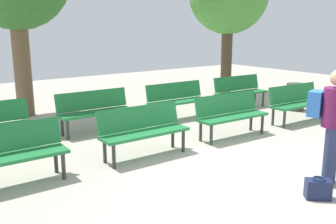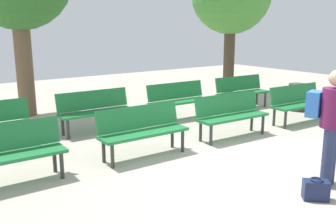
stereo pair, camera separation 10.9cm
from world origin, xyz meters
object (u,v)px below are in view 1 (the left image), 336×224
object	(u,v)px
bench_r0_c3	(297,101)
bench_r1_c3	(240,90)
trash_bin	(295,97)
bench_r0_c2	(230,113)
bench_r1_c1	(95,109)
bench_r1_c2	(177,98)
bench_r0_c0	(8,152)
bench_r0_c1	(143,128)
handbag	(318,189)
visitor_with_backpack	(331,120)

from	to	relation	value
bench_r0_c3	bench_r1_c3	xyz separation A→B (m)	(0.09, 1.88, 0.00)
bench_r1_c3	trash_bin	distance (m)	1.49
bench_r0_c2	bench_r1_c1	bearing A→B (deg)	138.59
bench_r1_c1	bench_r1_c2	size ratio (longest dim) A/B	1.00
bench_r0_c2	bench_r1_c1	size ratio (longest dim) A/B	1.00
bench_r1_c3	trash_bin	bearing A→B (deg)	-43.95
bench_r0_c0	bench_r0_c3	xyz separation A→B (m)	(6.41, -0.23, 0.00)
bench_r0_c3	bench_r0_c0	bearing A→B (deg)	-179.52
bench_r0_c1	bench_r0_c2	world-z (taller)	same
bench_r1_c1	handbag	xyz separation A→B (m)	(0.91, -4.70, -0.37)
bench_r0_c3	bench_r1_c3	distance (m)	1.88
visitor_with_backpack	handbag	size ratio (longest dim) A/B	4.61
bench_r0_c0	bench_r0_c3	bearing A→B (deg)	-1.28
bench_r0_c1	visitor_with_backpack	bearing A→B (deg)	-58.93
bench_r1_c1	bench_r1_c3	bearing A→B (deg)	-0.68
visitor_with_backpack	bench_r0_c0	bearing A→B (deg)	-53.54
bench_r1_c1	visitor_with_backpack	xyz separation A→B (m)	(1.46, -4.48, 0.43)
bench_r1_c2	visitor_with_backpack	xyz separation A→B (m)	(-0.67, -4.36, 0.43)
bench_r0_c1	bench_r0_c2	xyz separation A→B (m)	(2.07, -0.06, 0.00)
bench_r1_c1	bench_r0_c3	bearing A→B (deg)	-24.46
bench_r1_c2	bench_r1_c3	xyz separation A→B (m)	(2.13, -0.06, 0.00)
trash_bin	bench_r0_c1	bearing A→B (deg)	-172.92
bench_r1_c3	visitor_with_backpack	world-z (taller)	visitor_with_backpack
bench_r0_c0	bench_r0_c3	size ratio (longest dim) A/B	0.99
bench_r0_c1	bench_r1_c3	world-z (taller)	same
bench_r0_c3	trash_bin	xyz separation A→B (m)	(1.10, 0.80, -0.15)
bench_r0_c1	handbag	distance (m)	2.95
bench_r0_c3	bench_r1_c2	bearing A→B (deg)	139.08
bench_r1_c2	bench_r0_c3	bearing A→B (deg)	-41.81
handbag	trash_bin	world-z (taller)	trash_bin
bench_r0_c0	trash_bin	distance (m)	7.53
bench_r0_c0	handbag	distance (m)	4.27
bench_r0_c1	bench_r1_c2	distance (m)	2.81
bench_r0_c0	bench_r1_c3	xyz separation A→B (m)	(6.50, 1.65, 0.00)
visitor_with_backpack	trash_bin	distance (m)	5.03
bench_r0_c2	bench_r1_c2	distance (m)	1.86
bench_r0_c2	handbag	bearing A→B (deg)	-110.12
bench_r0_c0	bench_r1_c1	bearing A→B (deg)	40.19
bench_r1_c2	visitor_with_backpack	distance (m)	4.43
bench_r0_c0	bench_r0_c2	world-z (taller)	same
bench_r0_c1	bench_r0_c0	bearing A→B (deg)	178.61
bench_r0_c1	bench_r1_c1	world-z (taller)	same
bench_r0_c1	bench_r0_c3	distance (m)	4.21
handbag	trash_bin	distance (m)	5.57
bench_r0_c0	bench_r1_c1	world-z (taller)	same
bench_r1_c2	trash_bin	distance (m)	3.35
bench_r0_c3	bench_r1_c3	world-z (taller)	same
bench_r0_c0	bench_r1_c2	world-z (taller)	same
bench_r0_c1	bench_r1_c1	size ratio (longest dim) A/B	1.00
bench_r1_c2	bench_r1_c3	distance (m)	2.13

